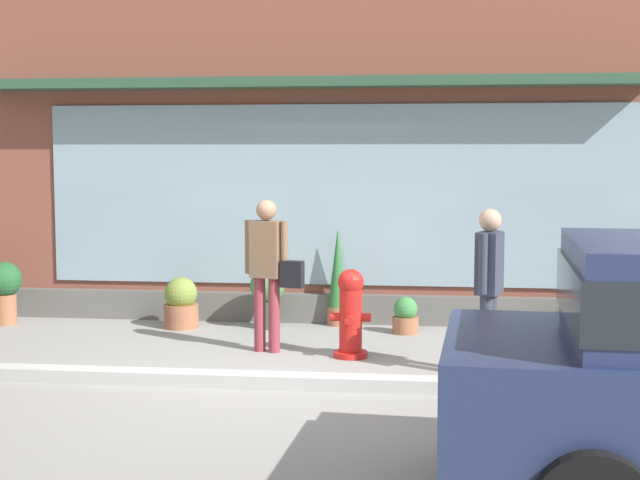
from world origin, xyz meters
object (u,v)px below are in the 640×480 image
at_px(pedestrian_passerby, 489,280).
at_px(potted_plant_near_hydrant, 4,287).
at_px(pedestrian_with_handbag, 269,264).
at_px(potted_plant_window_center, 338,278).
at_px(potted_plant_corner_tall, 592,308).
at_px(potted_plant_by_entrance, 268,293).
at_px(potted_plant_window_right, 181,303).
at_px(fire_hydrant, 351,313).
at_px(potted_plant_trailing_edge, 406,316).

xyz_separation_m(pedestrian_passerby, potted_plant_near_hydrant, (-5.72, 1.93, -0.46)).
height_order(pedestrian_with_handbag, potted_plant_window_center, pedestrian_with_handbag).
bearing_deg(potted_plant_window_center, pedestrian_passerby, -55.02).
bearing_deg(potted_plant_near_hydrant, potted_plant_corner_tall, 1.51).
height_order(potted_plant_window_center, potted_plant_by_entrance, potted_plant_window_center).
bearing_deg(pedestrian_with_handbag, potted_plant_window_center, 85.17).
relative_size(potted_plant_corner_tall, potted_plant_near_hydrant, 0.73).
bearing_deg(potted_plant_window_right, pedestrian_passerby, -29.39).
height_order(fire_hydrant, potted_plant_window_right, fire_hydrant).
relative_size(potted_plant_window_right, potted_plant_near_hydrant, 0.79).
distance_m(potted_plant_corner_tall, potted_plant_near_hydrant, 7.03).
bearing_deg(potted_plant_trailing_edge, potted_plant_near_hydrant, -179.62).
distance_m(pedestrian_with_handbag, pedestrian_passerby, 2.37).
height_order(potted_plant_window_center, potted_plant_window_right, potted_plant_window_center).
height_order(potted_plant_corner_tall, potted_plant_by_entrance, potted_plant_by_entrance).
height_order(pedestrian_passerby, potted_plant_trailing_edge, pedestrian_passerby).
distance_m(fire_hydrant, potted_plant_window_right, 2.55).
bearing_deg(potted_plant_corner_tall, pedestrian_passerby, -121.76).
bearing_deg(pedestrian_passerby, potted_plant_window_center, 56.10).
bearing_deg(potted_plant_corner_tall, potted_plant_trailing_edge, -175.91).
xyz_separation_m(fire_hydrant, potted_plant_trailing_edge, (0.53, 1.32, -0.26)).
bearing_deg(potted_plant_near_hydrant, potted_plant_trailing_edge, 0.38).
xyz_separation_m(potted_plant_window_center, potted_plant_corner_tall, (2.98, -0.26, -0.26)).
bearing_deg(fire_hydrant, potted_plant_trailing_edge, 68.29).
height_order(potted_plant_corner_tall, potted_plant_trailing_edge, potted_plant_corner_tall).
xyz_separation_m(pedestrian_with_handbag, potted_plant_window_center, (0.57, 1.59, -0.36)).
relative_size(pedestrian_with_handbag, potted_plant_trailing_edge, 3.75).
bearing_deg(potted_plant_near_hydrant, fire_hydrant, -16.49).
bearing_deg(pedestrian_passerby, potted_plant_corner_tall, -10.65).
bearing_deg(pedestrian_with_handbag, potted_plant_trailing_edge, 54.70).
bearing_deg(potted_plant_by_entrance, potted_plant_near_hydrant, -177.38).
xyz_separation_m(potted_plant_by_entrance, potted_plant_near_hydrant, (-3.24, -0.15, 0.03)).
distance_m(potted_plant_window_right, potted_plant_by_entrance, 1.05).
bearing_deg(potted_plant_trailing_edge, potted_plant_by_entrance, 175.99).
bearing_deg(pedestrian_with_handbag, pedestrian_passerby, -4.70).
height_order(potted_plant_trailing_edge, potted_plant_window_right, potted_plant_window_right).
xyz_separation_m(fire_hydrant, pedestrian_with_handbag, (-0.88, 0.15, 0.47)).
bearing_deg(potted_plant_window_right, pedestrian_with_handbag, -42.89).
relative_size(pedestrian_passerby, potted_plant_by_entrance, 2.18).
distance_m(pedestrian_with_handbag, potted_plant_trailing_edge, 1.97).
bearing_deg(potted_plant_window_right, potted_plant_near_hydrant, -178.79).
distance_m(pedestrian_with_handbag, potted_plant_window_center, 1.73).
relative_size(potted_plant_window_right, potted_plant_by_entrance, 0.85).
bearing_deg(potted_plant_corner_tall, potted_plant_by_entrance, -179.44).
bearing_deg(potted_plant_corner_tall, potted_plant_near_hydrant, -178.49).
distance_m(potted_plant_window_center, potted_plant_trailing_edge, 1.01).
height_order(pedestrian_passerby, potted_plant_window_right, pedestrian_passerby).
bearing_deg(potted_plant_trailing_edge, potted_plant_window_center, 153.71).
xyz_separation_m(potted_plant_window_right, potted_plant_by_entrance, (1.04, 0.10, 0.13)).
distance_m(pedestrian_passerby, potted_plant_window_right, 4.08).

